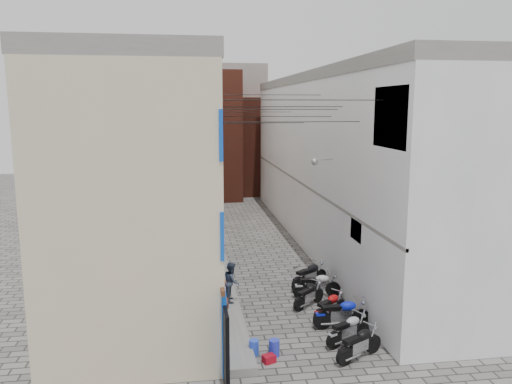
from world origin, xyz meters
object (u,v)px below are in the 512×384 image
motorcycle_e (309,294)px  person_b (232,282)px  motorcycle_b (348,328)px  water_jug_far (254,347)px  motorcycle_g (309,274)px  water_jug_near (274,348)px  person_a (223,303)px  motorcycle_f (317,284)px  motorcycle_a (359,342)px  motorcycle_d (330,305)px  red_crate (269,359)px  motorcycle_c (342,312)px

motorcycle_e → person_b: (-2.82, 0.37, 0.49)m
motorcycle_b → water_jug_far: (-3.01, -0.28, -0.28)m
person_b → motorcycle_g: bearing=-59.3°
water_jug_near → person_a: bearing=130.3°
motorcycle_f → person_b: 3.41m
motorcycle_a → water_jug_far: (-3.02, 0.70, -0.29)m
motorcycle_a → motorcycle_g: (0.00, 5.87, 0.06)m
motorcycle_d → motorcycle_f: motorcycle_f is taller
motorcycle_d → red_crate: size_ratio=4.93×
motorcycle_d → motorcycle_g: motorcycle_g is taller
motorcycle_a → motorcycle_d: (-0.05, 2.82, -0.02)m
motorcycle_a → motorcycle_f: 4.82m
motorcycle_e → motorcycle_g: 1.93m
motorcycle_b → motorcycle_c: size_ratio=0.90×
motorcycle_e → water_jug_near: motorcycle_e is taller
water_jug_near → red_crate: 0.45m
motorcycle_g → water_jug_near: size_ratio=4.01×
motorcycle_a → water_jug_far: 3.11m
person_a → water_jug_near: bearing=-164.9°
motorcycle_b → water_jug_near: bearing=-106.1°
motorcycle_c → water_jug_far: (-3.16, -1.38, -0.33)m
motorcycle_d → person_a: (-3.77, -0.64, 0.57)m
motorcycle_b → motorcycle_c: 1.11m
motorcycle_b → motorcycle_d: (-0.05, 1.85, -0.00)m
water_jug_near → water_jug_far: water_jug_near is taller
motorcycle_e → person_a: (-3.32, -1.83, 0.59)m
motorcycle_b → water_jug_near: 2.48m
person_a → motorcycle_b: bearing=-132.8°
motorcycle_e → motorcycle_g: bearing=126.5°
motorcycle_e → water_jug_far: bearing=-75.9°
water_jug_near → motorcycle_e: bearing=60.7°
motorcycle_b → person_b: bearing=-161.9°
motorcycle_f → water_jug_far: 5.14m
motorcycle_f → red_crate: bearing=-28.5°
motorcycle_f → water_jug_near: motorcycle_f is taller
motorcycle_c → motorcycle_d: 0.77m
motorcycle_c → water_jug_far: 3.46m
motorcycle_g → motorcycle_e: bearing=-49.5°
person_b → person_a: bearing=173.6°
motorcycle_e → motorcycle_a: bearing=-31.6°
motorcycle_c → motorcycle_f: bearing=-177.4°
motorcycle_d → red_crate: bearing=-82.5°
person_b → water_jug_near: (0.89, -3.83, -0.73)m
motorcycle_g → person_a: 5.34m
motorcycle_e → red_crate: (-2.16, -3.83, -0.38)m
motorcycle_e → person_a: bearing=-99.8°
water_jug_near → red_crate: bearing=-121.0°
motorcycle_f → water_jug_near: (-2.46, -4.27, -0.30)m
motorcycle_a → motorcycle_b: motorcycle_a is taller
water_jug_far → motorcycle_f: bearing=53.5°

